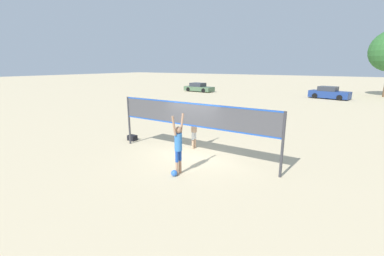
{
  "coord_description": "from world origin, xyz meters",
  "views": [
    {
      "loc": [
        5.84,
        -9.11,
        4.02
      ],
      "look_at": [
        0.0,
        0.0,
        1.35
      ],
      "focal_mm": 24.0,
      "sensor_mm": 36.0,
      "label": 1
    }
  ],
  "objects_px": {
    "volleyball_net": "(192,118)",
    "parked_car_near": "(329,93)",
    "parked_car_mid": "(199,88)",
    "volleyball": "(174,173)",
    "player_spiker": "(178,143)",
    "player_blocker": "(194,127)",
    "gear_bag": "(132,138)"
  },
  "relations": [
    {
      "from": "parked_car_near",
      "to": "player_spiker",
      "type": "bearing_deg",
      "value": -82.87
    },
    {
      "from": "volleyball_net",
      "to": "player_blocker",
      "type": "distance_m",
      "value": 1.5
    },
    {
      "from": "volleyball_net",
      "to": "player_blocker",
      "type": "relative_size",
      "value": 3.82
    },
    {
      "from": "player_spiker",
      "to": "parked_car_near",
      "type": "distance_m",
      "value": 28.18
    },
    {
      "from": "gear_bag",
      "to": "parked_car_mid",
      "type": "xyz_separation_m",
      "value": [
        -10.71,
        24.67,
        0.46
      ]
    },
    {
      "from": "parked_car_mid",
      "to": "volleyball",
      "type": "bearing_deg",
      "value": -54.34
    },
    {
      "from": "gear_bag",
      "to": "volleyball_net",
      "type": "bearing_deg",
      "value": -6.54
    },
    {
      "from": "player_blocker",
      "to": "parked_car_mid",
      "type": "distance_m",
      "value": 27.93
    },
    {
      "from": "player_blocker",
      "to": "volleyball",
      "type": "xyz_separation_m",
      "value": [
        1.15,
        -3.2,
        -0.95
      ]
    },
    {
      "from": "volleyball_net",
      "to": "player_spiker",
      "type": "distance_m",
      "value": 1.95
    },
    {
      "from": "player_spiker",
      "to": "volleyball",
      "type": "bearing_deg",
      "value": 175.83
    },
    {
      "from": "player_blocker",
      "to": "player_spiker",
      "type": "bearing_deg",
      "value": 21.67
    },
    {
      "from": "parked_car_mid",
      "to": "volleyball_net",
      "type": "bearing_deg",
      "value": -53.25
    },
    {
      "from": "parked_car_near",
      "to": "parked_car_mid",
      "type": "bearing_deg",
      "value": -164.27
    },
    {
      "from": "volleyball",
      "to": "parked_car_near",
      "type": "height_order",
      "value": "parked_car_near"
    },
    {
      "from": "volleyball_net",
      "to": "parked_car_mid",
      "type": "xyz_separation_m",
      "value": [
        -14.9,
        25.15,
        -1.19
      ]
    },
    {
      "from": "volleyball_net",
      "to": "parked_car_near",
      "type": "distance_m",
      "value": 26.47
    },
    {
      "from": "player_spiker",
      "to": "volleyball",
      "type": "distance_m",
      "value": 1.13
    },
    {
      "from": "volleyball",
      "to": "parked_car_near",
      "type": "xyz_separation_m",
      "value": [
        2.47,
        28.32,
        0.55
      ]
    },
    {
      "from": "volleyball",
      "to": "gear_bag",
      "type": "xyz_separation_m",
      "value": [
        -4.72,
        2.53,
        0.02
      ]
    },
    {
      "from": "player_spiker",
      "to": "player_blocker",
      "type": "xyz_separation_m",
      "value": [
        -1.17,
        2.94,
        -0.15
      ]
    },
    {
      "from": "player_spiker",
      "to": "parked_car_mid",
      "type": "relative_size",
      "value": 0.47
    },
    {
      "from": "player_spiker",
      "to": "gear_bag",
      "type": "distance_m",
      "value": 5.36
    },
    {
      "from": "player_blocker",
      "to": "volleyball",
      "type": "distance_m",
      "value": 3.53
    },
    {
      "from": "volleyball_net",
      "to": "player_spiker",
      "type": "xyz_separation_m",
      "value": [
        0.54,
        -1.78,
        -0.57
      ]
    },
    {
      "from": "volleyball",
      "to": "volleyball_net",
      "type": "bearing_deg",
      "value": 104.37
    },
    {
      "from": "player_spiker",
      "to": "parked_car_mid",
      "type": "bearing_deg",
      "value": 29.83
    },
    {
      "from": "gear_bag",
      "to": "player_spiker",
      "type": "bearing_deg",
      "value": -25.56
    },
    {
      "from": "volleyball_net",
      "to": "player_spiker",
      "type": "bearing_deg",
      "value": -73.08
    },
    {
      "from": "volleyball_net",
      "to": "volleyball",
      "type": "relative_size",
      "value": 33.17
    },
    {
      "from": "volleyball_net",
      "to": "volleyball",
      "type": "distance_m",
      "value": 2.69
    },
    {
      "from": "volleyball_net",
      "to": "parked_car_mid",
      "type": "height_order",
      "value": "volleyball_net"
    }
  ]
}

